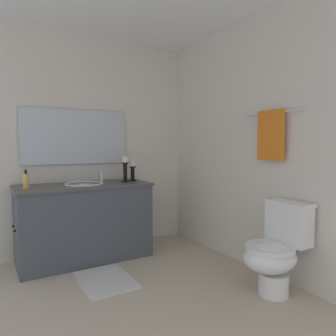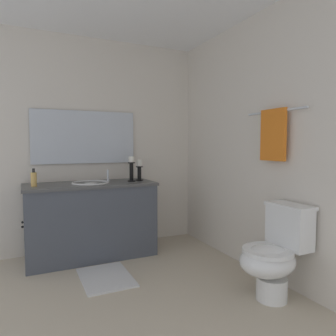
{
  "view_description": "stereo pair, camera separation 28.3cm",
  "coord_description": "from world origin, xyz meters",
  "px_view_note": "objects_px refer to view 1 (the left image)",
  "views": [
    {
      "loc": [
        1.99,
        -0.81,
        1.22
      ],
      "look_at": [
        -0.43,
        0.64,
        1.01
      ],
      "focal_mm": 33.15,
      "sensor_mm": 36.0,
      "label": 1
    },
    {
      "loc": [
        2.13,
        -0.56,
        1.22
      ],
      "look_at": [
        -0.43,
        0.64,
        1.01
      ],
      "focal_mm": 33.15,
      "sensor_mm": 36.0,
      "label": 2
    }
  ],
  "objects_px": {
    "candle_holder_short": "(125,169)",
    "vanity_cabinet": "(85,222)",
    "towel_bar": "(273,112)",
    "bath_mat": "(106,280)",
    "mirror": "(76,137)",
    "soap_bottle": "(26,181)",
    "candle_holder_tall": "(133,170)",
    "toilet": "(276,250)",
    "towel_near_vanity": "(271,135)",
    "sink_basin": "(84,188)"
  },
  "relations": [
    {
      "from": "candle_holder_short",
      "to": "vanity_cabinet",
      "type": "bearing_deg",
      "value": -94.05
    },
    {
      "from": "towel_bar",
      "to": "bath_mat",
      "type": "distance_m",
      "value": 2.12
    },
    {
      "from": "mirror",
      "to": "candle_holder_short",
      "type": "bearing_deg",
      "value": 55.4
    },
    {
      "from": "mirror",
      "to": "candle_holder_short",
      "type": "relative_size",
      "value": 4.13
    },
    {
      "from": "candle_holder_short",
      "to": "bath_mat",
      "type": "distance_m",
      "value": 1.21
    },
    {
      "from": "vanity_cabinet",
      "to": "bath_mat",
      "type": "relative_size",
      "value": 2.29
    },
    {
      "from": "soap_bottle",
      "to": "bath_mat",
      "type": "height_order",
      "value": "soap_bottle"
    },
    {
      "from": "vanity_cabinet",
      "to": "mirror",
      "type": "relative_size",
      "value": 1.18
    },
    {
      "from": "bath_mat",
      "to": "candle_holder_tall",
      "type": "bearing_deg",
      "value": 138.74
    },
    {
      "from": "soap_bottle",
      "to": "toilet",
      "type": "xyz_separation_m",
      "value": [
        1.53,
        1.67,
        -0.52
      ]
    },
    {
      "from": "towel_near_vanity",
      "to": "bath_mat",
      "type": "bearing_deg",
      "value": -117.88
    },
    {
      "from": "mirror",
      "to": "candle_holder_tall",
      "type": "xyz_separation_m",
      "value": [
        0.26,
        0.57,
        -0.38
      ]
    },
    {
      "from": "sink_basin",
      "to": "candle_holder_tall",
      "type": "xyz_separation_m",
      "value": [
        -0.02,
        0.57,
        0.16
      ]
    },
    {
      "from": "towel_bar",
      "to": "bath_mat",
      "type": "xyz_separation_m",
      "value": [
        -0.69,
        -1.33,
        -1.5
      ]
    },
    {
      "from": "candle_holder_tall",
      "to": "vanity_cabinet",
      "type": "bearing_deg",
      "value": -87.88
    },
    {
      "from": "mirror",
      "to": "bath_mat",
      "type": "distance_m",
      "value": 1.58
    },
    {
      "from": "toilet",
      "to": "candle_holder_short",
      "type": "bearing_deg",
      "value": -157.07
    },
    {
      "from": "sink_basin",
      "to": "soap_bottle",
      "type": "distance_m",
      "value": 0.58
    },
    {
      "from": "sink_basin",
      "to": "soap_bottle",
      "type": "height_order",
      "value": "soap_bottle"
    },
    {
      "from": "toilet",
      "to": "soap_bottle",
      "type": "bearing_deg",
      "value": -132.59
    },
    {
      "from": "vanity_cabinet",
      "to": "candle_holder_tall",
      "type": "xyz_separation_m",
      "value": [
        -0.02,
        0.57,
        0.53
      ]
    },
    {
      "from": "candle_holder_tall",
      "to": "bath_mat",
      "type": "distance_m",
      "value": 1.26
    },
    {
      "from": "candle_holder_tall",
      "to": "towel_near_vanity",
      "type": "xyz_separation_m",
      "value": [
        1.34,
        0.74,
        0.37
      ]
    },
    {
      "from": "soap_bottle",
      "to": "mirror",
      "type": "bearing_deg",
      "value": 119.66
    },
    {
      "from": "candle_holder_tall",
      "to": "candle_holder_short",
      "type": "relative_size",
      "value": 0.84
    },
    {
      "from": "soap_bottle",
      "to": "bath_mat",
      "type": "relative_size",
      "value": 0.3
    },
    {
      "from": "candle_holder_short",
      "to": "mirror",
      "type": "bearing_deg",
      "value": -124.6
    },
    {
      "from": "toilet",
      "to": "towel_bar",
      "type": "relative_size",
      "value": 1.11
    },
    {
      "from": "towel_bar",
      "to": "towel_near_vanity",
      "type": "bearing_deg",
      "value": -90.0
    },
    {
      "from": "towel_bar",
      "to": "bath_mat",
      "type": "relative_size",
      "value": 1.13
    },
    {
      "from": "toilet",
      "to": "towel_near_vanity",
      "type": "xyz_separation_m",
      "value": [
        -0.26,
        0.2,
        0.94
      ]
    },
    {
      "from": "soap_bottle",
      "to": "towel_bar",
      "type": "height_order",
      "value": "towel_bar"
    },
    {
      "from": "sink_basin",
      "to": "candle_holder_short",
      "type": "bearing_deg",
      "value": 85.94
    },
    {
      "from": "mirror",
      "to": "towel_near_vanity",
      "type": "distance_m",
      "value": 2.06
    },
    {
      "from": "candle_holder_tall",
      "to": "bath_mat",
      "type": "bearing_deg",
      "value": -41.26
    },
    {
      "from": "sink_basin",
      "to": "towel_near_vanity",
      "type": "relative_size",
      "value": 0.9
    },
    {
      "from": "sink_basin",
      "to": "toilet",
      "type": "relative_size",
      "value": 0.54
    },
    {
      "from": "candle_holder_short",
      "to": "toilet",
      "type": "relative_size",
      "value": 0.38
    },
    {
      "from": "soap_bottle",
      "to": "towel_near_vanity",
      "type": "xyz_separation_m",
      "value": [
        1.28,
        1.87,
        0.42
      ]
    },
    {
      "from": "sink_basin",
      "to": "bath_mat",
      "type": "height_order",
      "value": "sink_basin"
    },
    {
      "from": "candle_holder_short",
      "to": "bath_mat",
      "type": "relative_size",
      "value": 0.47
    },
    {
      "from": "sink_basin",
      "to": "towel_near_vanity",
      "type": "height_order",
      "value": "towel_near_vanity"
    },
    {
      "from": "vanity_cabinet",
      "to": "candle_holder_short",
      "type": "relative_size",
      "value": 4.87
    },
    {
      "from": "toilet",
      "to": "bath_mat",
      "type": "height_order",
      "value": "toilet"
    },
    {
      "from": "vanity_cabinet",
      "to": "bath_mat",
      "type": "height_order",
      "value": "vanity_cabinet"
    },
    {
      "from": "candle_holder_tall",
      "to": "soap_bottle",
      "type": "xyz_separation_m",
      "value": [
        0.06,
        -1.13,
        -0.05
      ]
    },
    {
      "from": "candle_holder_tall",
      "to": "toilet",
      "type": "height_order",
      "value": "candle_holder_tall"
    },
    {
      "from": "mirror",
      "to": "candle_holder_tall",
      "type": "bearing_deg",
      "value": 65.43
    },
    {
      "from": "vanity_cabinet",
      "to": "towel_bar",
      "type": "distance_m",
      "value": 2.17
    },
    {
      "from": "soap_bottle",
      "to": "towel_bar",
      "type": "relative_size",
      "value": 0.27
    }
  ]
}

